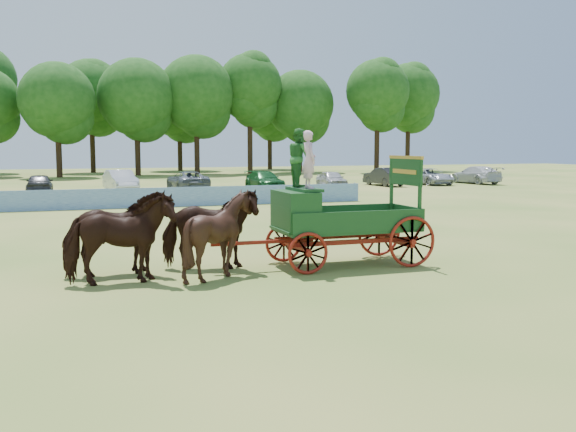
# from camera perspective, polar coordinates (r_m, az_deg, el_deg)

# --- Properties ---
(ground) EXTENTS (160.00, 160.00, 0.00)m
(ground) POSITION_cam_1_polar(r_m,az_deg,el_deg) (17.40, -4.07, -4.59)
(ground) COLOR #A7954B
(ground) RESTS_ON ground
(horse_lead_left) EXTENTS (2.60, 1.27, 2.16)m
(horse_lead_left) POSITION_cam_1_polar(r_m,az_deg,el_deg) (15.61, -14.73, -2.02)
(horse_lead_left) COLOR black
(horse_lead_left) RESTS_ON ground
(horse_lead_right) EXTENTS (2.67, 1.44, 2.16)m
(horse_lead_right) POSITION_cam_1_polar(r_m,az_deg,el_deg) (16.70, -15.03, -1.50)
(horse_lead_right) COLOR black
(horse_lead_right) RESTS_ON ground
(horse_wheel_left) EXTENTS (2.16, 1.97, 2.16)m
(horse_wheel_left) POSITION_cam_1_polar(r_m,az_deg,el_deg) (15.98, -6.11, -1.66)
(horse_wheel_left) COLOR black
(horse_wheel_left) RESTS_ON ground
(horse_wheel_right) EXTENTS (2.76, 1.73, 2.16)m
(horse_wheel_right) POSITION_cam_1_polar(r_m,az_deg,el_deg) (17.04, -6.96, -1.18)
(horse_wheel_right) COLOR black
(horse_wheel_right) RESTS_ON ground
(farm_dray) EXTENTS (6.00, 2.00, 3.74)m
(farm_dray) POSITION_cam_1_polar(r_m,az_deg,el_deg) (17.36, 2.97, 0.87)
(farm_dray) COLOR #A12810
(farm_dray) RESTS_ON ground
(sponsor_banner) EXTENTS (26.00, 0.08, 1.05)m
(sponsor_banner) POSITION_cam_1_polar(r_m,az_deg,el_deg) (34.78, -13.49, 1.56)
(sponsor_banner) COLOR #1B5095
(sponsor_banner) RESTS_ON ground
(parked_cars) EXTENTS (57.62, 6.86, 1.56)m
(parked_cars) POSITION_cam_1_polar(r_m,az_deg,el_deg) (47.15, -11.15, 3.06)
(parked_cars) COLOR silver
(parked_cars) RESTS_ON ground
(treeline) EXTENTS (90.82, 23.57, 15.88)m
(treeline) POSITION_cam_1_polar(r_m,az_deg,el_deg) (77.22, -20.64, 10.48)
(treeline) COLOR #382314
(treeline) RESTS_ON ground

